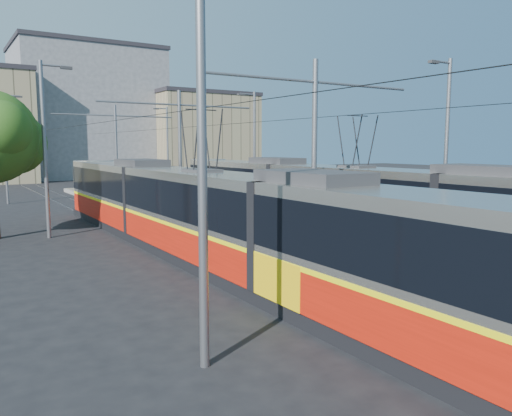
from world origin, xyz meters
TOP-DOWN VIEW (x-y plane):
  - platform at (0.00, 17.00)m, footprint 4.00×50.00m
  - tactile_strip_left at (-1.45, 17.00)m, footprint 0.70×50.00m
  - tactile_strip_right at (1.45, 17.00)m, footprint 0.70×50.00m
  - rails at (0.00, 17.00)m, footprint 8.71×70.00m
  - tram_left at (-3.60, 9.93)m, footprint 2.43×31.63m
  - tram_right at (3.60, 9.58)m, footprint 2.43×30.02m
  - catenary at (0.00, 14.15)m, footprint 9.20×70.00m
  - street_lamps at (-0.00, 21.00)m, footprint 15.18×38.22m
  - shelter at (0.19, 14.44)m, footprint 0.94×1.17m
  - building_centre at (6.00, 64.00)m, footprint 18.36×14.28m
  - building_right at (20.00, 58.00)m, footprint 14.28×10.20m

SIDE VIEW (x-z plane):
  - rails at x=0.00m, z-range 0.00..0.03m
  - platform at x=0.00m, z-range 0.00..0.30m
  - tactile_strip_left at x=-1.45m, z-range 0.30..0.31m
  - tactile_strip_right at x=1.45m, z-range 0.30..0.31m
  - shelter at x=0.19m, z-range 0.35..2.60m
  - tram_left at x=-3.60m, z-range -1.04..4.46m
  - tram_right at x=3.60m, z-range -0.89..4.61m
  - street_lamps at x=0.00m, z-range 0.18..8.18m
  - catenary at x=0.00m, z-range 1.02..8.02m
  - building_right at x=20.00m, z-range 0.01..11.58m
  - building_centre at x=6.00m, z-range 0.01..17.27m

